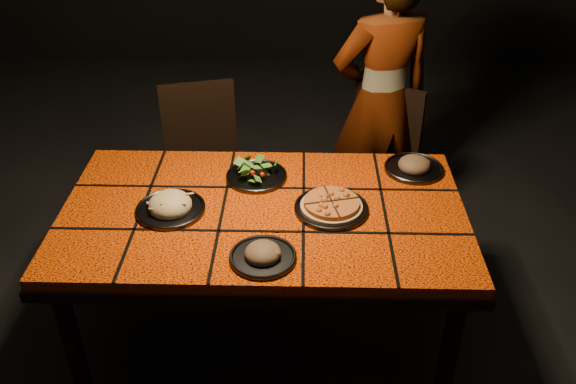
{
  "coord_description": "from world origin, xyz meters",
  "views": [
    {
      "loc": [
        0.15,
        -1.97,
        2.14
      ],
      "look_at": [
        0.1,
        0.02,
        0.82
      ],
      "focal_mm": 38.0,
      "sensor_mm": 36.0,
      "label": 1
    }
  ],
  "objects_px": {
    "chair_far_right": "(380,154)",
    "diner": "(381,101)",
    "plate_pasta": "(170,206)",
    "chair_far_left": "(203,155)",
    "dining_table": "(264,225)",
    "plate_pizza": "(331,207)"
  },
  "relations": [
    {
      "from": "chair_far_left",
      "to": "chair_far_right",
      "type": "xyz_separation_m",
      "value": [
        0.96,
        0.06,
        -0.02
      ]
    },
    {
      "from": "dining_table",
      "to": "diner",
      "type": "distance_m",
      "value": 1.14
    },
    {
      "from": "chair_far_right",
      "to": "plate_pasta",
      "type": "relative_size",
      "value": 3.07
    },
    {
      "from": "dining_table",
      "to": "diner",
      "type": "height_order",
      "value": "diner"
    },
    {
      "from": "plate_pasta",
      "to": "diner",
      "type": "bearing_deg",
      "value": 47.24
    },
    {
      "from": "diner",
      "to": "plate_pizza",
      "type": "relative_size",
      "value": 5.18
    },
    {
      "from": "chair_far_left",
      "to": "diner",
      "type": "height_order",
      "value": "diner"
    },
    {
      "from": "dining_table",
      "to": "diner",
      "type": "bearing_deg",
      "value": 59.99
    },
    {
      "from": "chair_far_left",
      "to": "plate_pizza",
      "type": "relative_size",
      "value": 2.94
    },
    {
      "from": "chair_far_left",
      "to": "chair_far_right",
      "type": "relative_size",
      "value": 1.04
    },
    {
      "from": "dining_table",
      "to": "chair_far_left",
      "type": "relative_size",
      "value": 1.86
    },
    {
      "from": "chair_far_right",
      "to": "diner",
      "type": "relative_size",
      "value": 0.55
    },
    {
      "from": "chair_far_right",
      "to": "plate_pasta",
      "type": "xyz_separation_m",
      "value": [
        -0.94,
        -0.94,
        0.29
      ]
    },
    {
      "from": "chair_far_left",
      "to": "diner",
      "type": "distance_m",
      "value": 0.99
    },
    {
      "from": "chair_far_left",
      "to": "plate_pasta",
      "type": "xyz_separation_m",
      "value": [
        0.02,
        -0.88,
        0.27
      ]
    },
    {
      "from": "plate_pizza",
      "to": "plate_pasta",
      "type": "xyz_separation_m",
      "value": [
        -0.63,
        -0.02,
        0.01
      ]
    },
    {
      "from": "chair_far_left",
      "to": "plate_pasta",
      "type": "height_order",
      "value": "chair_far_left"
    },
    {
      "from": "plate_pizza",
      "to": "chair_far_right",
      "type": "bearing_deg",
      "value": 71.62
    },
    {
      "from": "dining_table",
      "to": "chair_far_right",
      "type": "xyz_separation_m",
      "value": [
        0.58,
        0.92,
        -0.19
      ]
    },
    {
      "from": "chair_far_right",
      "to": "diner",
      "type": "distance_m",
      "value": 0.29
    },
    {
      "from": "plate_pasta",
      "to": "dining_table",
      "type": "bearing_deg",
      "value": 4.0
    },
    {
      "from": "plate_pasta",
      "to": "plate_pizza",
      "type": "bearing_deg",
      "value": 1.91
    }
  ]
}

